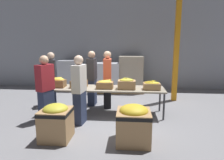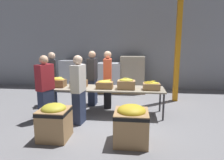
{
  "view_description": "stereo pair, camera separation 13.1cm",
  "coord_description": "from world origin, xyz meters",
  "px_view_note": "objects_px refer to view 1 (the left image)",
  "views": [
    {
      "loc": [
        0.71,
        -5.32,
        1.93
      ],
      "look_at": [
        0.2,
        0.29,
        0.91
      ],
      "focal_mm": 32.0,
      "sensor_mm": 36.0,
      "label": 1
    },
    {
      "loc": [
        0.84,
        -5.31,
        1.93
      ],
      "look_at": [
        0.2,
        0.29,
        0.91
      ],
      "focal_mm": 32.0,
      "sensor_mm": 36.0,
      "label": 2
    }
  ],
  "objects_px": {
    "banana_box_4": "(152,85)",
    "volunteer_0": "(92,79)",
    "banana_box_3": "(127,84)",
    "donation_bin_1": "(134,123)",
    "volunteer_3": "(46,89)",
    "volunteer_2": "(79,90)",
    "donation_bin_0": "(56,121)",
    "volunteer_1": "(107,80)",
    "banana_box_1": "(79,83)",
    "volunteer_4": "(52,79)",
    "banana_box_2": "(105,84)",
    "support_pillar": "(177,42)",
    "banana_box_0": "(57,82)",
    "pallet_stack_0": "(108,77)",
    "pallet_stack_1": "(71,75)",
    "sorting_table": "(104,89)",
    "pallet_stack_2": "(131,74)"
  },
  "relations": [
    {
      "from": "banana_box_4",
      "to": "volunteer_0",
      "type": "height_order",
      "value": "volunteer_0"
    },
    {
      "from": "banana_box_3",
      "to": "donation_bin_1",
      "type": "xyz_separation_m",
      "value": [
        0.17,
        -1.52,
        -0.48
      ]
    },
    {
      "from": "banana_box_4",
      "to": "volunteer_3",
      "type": "height_order",
      "value": "volunteer_3"
    },
    {
      "from": "volunteer_2",
      "to": "donation_bin_0",
      "type": "relative_size",
      "value": 2.24
    },
    {
      "from": "volunteer_1",
      "to": "donation_bin_1",
      "type": "xyz_separation_m",
      "value": [
        0.76,
        -2.2,
        -0.45
      ]
    },
    {
      "from": "banana_box_1",
      "to": "volunteer_4",
      "type": "xyz_separation_m",
      "value": [
        -1.03,
        0.65,
        -0.04
      ]
    },
    {
      "from": "banana_box_1",
      "to": "donation_bin_1",
      "type": "bearing_deg",
      "value": -46.99
    },
    {
      "from": "banana_box_4",
      "to": "volunteer_1",
      "type": "distance_m",
      "value": 1.43
    },
    {
      "from": "banana_box_2",
      "to": "support_pillar",
      "type": "height_order",
      "value": "support_pillar"
    },
    {
      "from": "volunteer_3",
      "to": "banana_box_0",
      "type": "bearing_deg",
      "value": 13.2
    },
    {
      "from": "banana_box_1",
      "to": "banana_box_2",
      "type": "relative_size",
      "value": 0.99
    },
    {
      "from": "pallet_stack_0",
      "to": "volunteer_0",
      "type": "bearing_deg",
      "value": -99.23
    },
    {
      "from": "volunteer_1",
      "to": "pallet_stack_0",
      "type": "distance_m",
      "value": 2.11
    },
    {
      "from": "volunteer_1",
      "to": "support_pillar",
      "type": "height_order",
      "value": "support_pillar"
    },
    {
      "from": "volunteer_1",
      "to": "volunteer_4",
      "type": "distance_m",
      "value": 1.76
    },
    {
      "from": "banana_box_3",
      "to": "volunteer_0",
      "type": "xyz_separation_m",
      "value": [
        -1.11,
        0.88,
        -0.03
      ]
    },
    {
      "from": "volunteer_0",
      "to": "support_pillar",
      "type": "bearing_deg",
      "value": 109.06
    },
    {
      "from": "banana_box_0",
      "to": "pallet_stack_0",
      "type": "relative_size",
      "value": 0.37
    },
    {
      "from": "pallet_stack_1",
      "to": "sorting_table",
      "type": "bearing_deg",
      "value": -58.09
    },
    {
      "from": "banana_box_1",
      "to": "volunteer_2",
      "type": "height_order",
      "value": "volunteer_2"
    },
    {
      "from": "donation_bin_0",
      "to": "pallet_stack_0",
      "type": "bearing_deg",
      "value": 82.1
    },
    {
      "from": "banana_box_2",
      "to": "donation_bin_0",
      "type": "xyz_separation_m",
      "value": [
        -0.81,
        -1.55,
        -0.46
      ]
    },
    {
      "from": "banana_box_0",
      "to": "volunteer_3",
      "type": "height_order",
      "value": "volunteer_3"
    },
    {
      "from": "volunteer_2",
      "to": "donation_bin_1",
      "type": "distance_m",
      "value": 1.61
    },
    {
      "from": "pallet_stack_2",
      "to": "donation_bin_1",
      "type": "bearing_deg",
      "value": -89.42
    },
    {
      "from": "volunteer_4",
      "to": "banana_box_2",
      "type": "bearing_deg",
      "value": 48.1
    },
    {
      "from": "pallet_stack_1",
      "to": "pallet_stack_2",
      "type": "distance_m",
      "value": 2.57
    },
    {
      "from": "sorting_table",
      "to": "volunteer_1",
      "type": "relative_size",
      "value": 1.91
    },
    {
      "from": "sorting_table",
      "to": "banana_box_1",
      "type": "height_order",
      "value": "banana_box_1"
    },
    {
      "from": "volunteer_4",
      "to": "banana_box_4",
      "type": "bearing_deg",
      "value": 55.96
    },
    {
      "from": "banana_box_3",
      "to": "volunteer_4",
      "type": "distance_m",
      "value": 2.46
    },
    {
      "from": "banana_box_4",
      "to": "donation_bin_1",
      "type": "relative_size",
      "value": 0.56
    },
    {
      "from": "sorting_table",
      "to": "donation_bin_1",
      "type": "distance_m",
      "value": 1.82
    },
    {
      "from": "volunteer_3",
      "to": "donation_bin_0",
      "type": "height_order",
      "value": "volunteer_3"
    },
    {
      "from": "donation_bin_0",
      "to": "volunteer_4",
      "type": "bearing_deg",
      "value": 113.07
    },
    {
      "from": "sorting_table",
      "to": "pallet_stack_0",
      "type": "distance_m",
      "value": 2.68
    },
    {
      "from": "banana_box_2",
      "to": "donation_bin_1",
      "type": "xyz_separation_m",
      "value": [
        0.75,
        -1.55,
        -0.44
      ]
    },
    {
      "from": "volunteer_4",
      "to": "donation_bin_0",
      "type": "distance_m",
      "value": 2.48
    },
    {
      "from": "donation_bin_0",
      "to": "donation_bin_1",
      "type": "height_order",
      "value": "donation_bin_1"
    },
    {
      "from": "banana_box_3",
      "to": "volunteer_0",
      "type": "height_order",
      "value": "volunteer_0"
    },
    {
      "from": "banana_box_2",
      "to": "pallet_stack_0",
      "type": "xyz_separation_m",
      "value": [
        -0.22,
        2.74,
        -0.27
      ]
    },
    {
      "from": "donation_bin_1",
      "to": "volunteer_3",
      "type": "bearing_deg",
      "value": 155.73
    },
    {
      "from": "donation_bin_1",
      "to": "support_pillar",
      "type": "bearing_deg",
      "value": 65.51
    },
    {
      "from": "sorting_table",
      "to": "volunteer_0",
      "type": "xyz_separation_m",
      "value": [
        -0.48,
        0.79,
        0.16
      ]
    },
    {
      "from": "donation_bin_0",
      "to": "pallet_stack_2",
      "type": "distance_m",
      "value": 4.66
    },
    {
      "from": "banana_box_0",
      "to": "support_pillar",
      "type": "bearing_deg",
      "value": 24.09
    },
    {
      "from": "banana_box_1",
      "to": "volunteer_4",
      "type": "bearing_deg",
      "value": 147.89
    },
    {
      "from": "pallet_stack_0",
      "to": "banana_box_3",
      "type": "bearing_deg",
      "value": -73.85
    },
    {
      "from": "banana_box_1",
      "to": "pallet_stack_2",
      "type": "distance_m",
      "value": 3.15
    },
    {
      "from": "volunteer_3",
      "to": "banana_box_3",
      "type": "bearing_deg",
      "value": -54.33
    }
  ]
}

